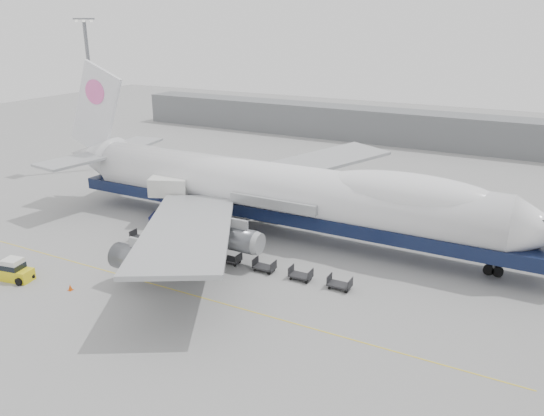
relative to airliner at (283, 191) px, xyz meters
The scene contains 16 objects.
ground 13.27m from the airliner, 93.08° to the right, with size 260.00×260.00×0.00m, color gray.
apron_line 18.87m from the airliner, 92.05° to the right, with size 60.00×0.15×0.01m, color gold.
hangar 59.01m from the airliner, 100.40° to the left, with size 110.00×8.00×7.00m, color slate.
floodlight_mast 45.14m from the airliner, 164.28° to the left, with size 2.40×2.40×25.43m.
airliner is the anchor object (origin of this frame).
catering_truck 15.17m from the airliner, 166.59° to the right, with size 5.80×4.92×6.15m.
baggage_tug 30.45m from the airliner, 127.82° to the right, with size 3.37×2.20×2.29m.
ground_worker 31.76m from the airliner, 130.32° to the right, with size 0.68×0.44×1.86m, color black.
traffic_cone 26.25m from the airliner, 117.50° to the right, with size 0.44×0.44×0.64m.
dolly_0 18.02m from the airliner, 143.87° to the right, with size 2.30×1.35×1.30m.
dolly_1 14.99m from the airliner, 133.71° to the right, with size 2.30×1.35×1.30m.
dolly_2 12.66m from the airliner, 118.45° to the right, with size 2.30×1.35×1.30m.
dolly_3 11.46m from the airliner, 97.27° to the right, with size 2.30×1.35×1.30m.
dolly_4 11.76m from the airliner, 74.01° to the right, with size 2.30×1.35×1.30m.
dolly_5 13.44m from the airliner, 54.98° to the right, with size 2.30×1.35×1.30m.
dolly_6 16.09m from the airliner, 41.89° to the right, with size 2.30×1.35×1.30m.
Camera 1 is at (27.94, -42.46, 24.90)m, focal length 35.00 mm.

